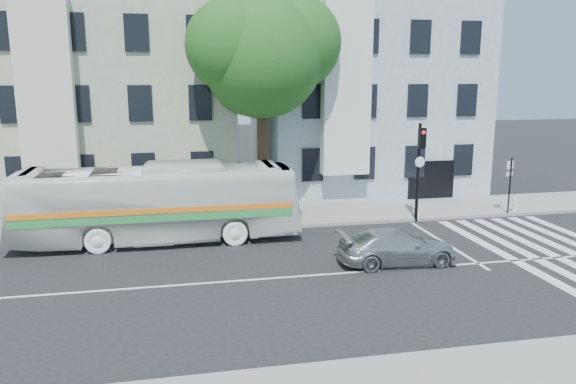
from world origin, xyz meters
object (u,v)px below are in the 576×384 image
object	(u,v)px
bus	(157,203)
sedan	(397,247)
traffic_signal	(420,159)
fire_hydrant	(515,204)

from	to	relation	value
bus	sedan	size ratio (longest dim) A/B	2.66
traffic_signal	fire_hydrant	distance (m)	5.82
sedan	traffic_signal	distance (m)	6.65
sedan	bus	bearing A→B (deg)	63.16
bus	sedan	xyz separation A→B (m)	(8.52, -4.60, -0.98)
traffic_signal	fire_hydrant	bearing A→B (deg)	-2.22
traffic_signal	sedan	bearing A→B (deg)	-126.94
sedan	fire_hydrant	distance (m)	10.21
sedan	traffic_signal	xyz separation A→B (m)	(3.19, 5.35, 2.33)
bus	traffic_signal	world-z (taller)	traffic_signal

